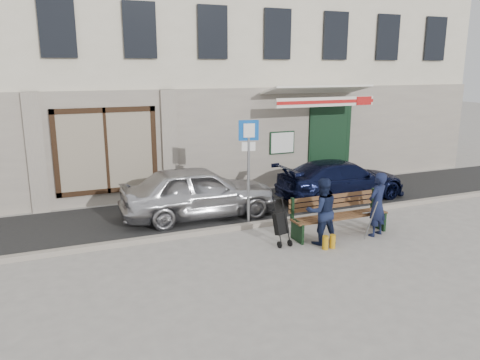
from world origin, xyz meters
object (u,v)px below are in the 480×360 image
bench (338,216)px  woman (322,211)px  stroller (281,224)px  man (377,204)px  car_silver (199,192)px  parking_sign (249,156)px  car_navy (341,180)px

bench → woman: size_ratio=1.61×
stroller → man: bearing=-21.6°
car_silver → parking_sign: size_ratio=1.54×
man → parking_sign: bearing=-56.5°
bench → stroller: stroller is taller
bench → man: 0.93m
parking_sign → bench: 2.52m
car_navy → parking_sign: 3.87m
man → car_silver: bearing=-61.3°
car_navy → parking_sign: bearing=106.7°
car_silver → man: size_ratio=2.69×
parking_sign → man: size_ratio=1.74×
bench → stroller: size_ratio=2.33×
car_silver → bench: (2.57, -2.52, -0.23)m
parking_sign → man: 3.19m
man → stroller: bearing=-29.2°
car_silver → bench: bearing=-133.2°
man → stroller: (-2.30, 0.35, -0.29)m
car_silver → stroller: size_ratio=3.91×
car_navy → woman: bearing=137.3°
car_silver → man: bearing=-129.5°
parking_sign → car_silver: bearing=140.9°
car_navy → stroller: car_navy is taller
parking_sign → bench: (1.66, -1.40, -1.28)m
car_navy → stroller: size_ratio=3.89×
car_navy → stroller: 4.24m
car_silver → car_navy: size_ratio=1.00×
car_navy → woman: (-2.51, -2.88, 0.16)m
car_navy → woman: woman is taller
stroller → bench: bearing=-11.7°
man → woman: man is taller
car_silver → woman: (1.91, -2.84, 0.06)m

